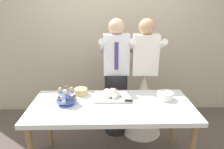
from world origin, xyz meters
The scene contains 8 objects.
rear_wall centered at (0.00, 1.40, 1.45)m, with size 5.20×0.10×2.90m, color beige.
dessert_table centered at (0.00, 0.00, 0.70)m, with size 1.80×0.80×0.78m.
cupcake_stand centered at (-0.50, 0.03, 0.86)m, with size 0.23×0.23×0.21m.
main_cake_tray centered at (0.01, 0.17, 0.81)m, with size 0.43×0.32×0.13m.
plate_stack centered at (0.63, 0.12, 0.82)m, with size 0.19×0.19×0.09m.
round_cake centered at (-0.37, 0.26, 0.81)m, with size 0.24×0.24×0.08m.
person_groom centered at (0.08, 0.65, 0.75)m, with size 0.46×0.49×1.66m.
person_bride centered at (0.46, 0.62, 0.58)m, with size 0.56×0.56×1.66m.
Camera 1 is at (-0.04, -2.05, 1.83)m, focal length 33.06 mm.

